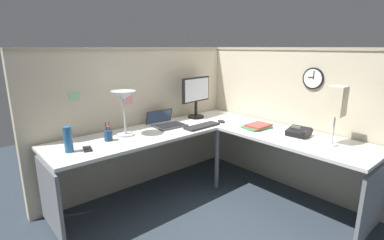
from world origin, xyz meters
The scene contains 18 objects.
ground_plane centered at (0.00, 0.00, 0.00)m, with size 6.80×6.80×0.00m, color #2D3842.
cubicle_wall_back centered at (-0.36, 0.87, 0.79)m, with size 2.57×0.12×1.58m.
cubicle_wall_right centered at (0.87, -0.27, 0.79)m, with size 0.12×2.37×1.58m.
desk centered at (-0.15, -0.05, 0.63)m, with size 2.35×2.15×0.73m.
monitor centered at (0.27, 0.64, 1.02)m, with size 0.46×0.20×0.50m.
laptop centered at (-0.23, 0.61, 0.75)m, with size 0.36×0.40×0.22m.
keyboard centered at (0.02, 0.26, 0.74)m, with size 0.43×0.14×0.02m, color #232326.
computer_mouse centered at (0.32, 0.25, 0.75)m, with size 0.06×0.10×0.03m, color #232326.
desk_lamp_dome centered at (-0.76, 0.54, 1.09)m, with size 0.24×0.24×0.44m.
pen_cup centered at (-0.96, 0.50, 0.78)m, with size 0.08×0.08×0.18m.
cell_phone centered at (-1.21, 0.39, 0.73)m, with size 0.07×0.14×0.01m, color black.
thermos_flask centered at (-1.34, 0.43, 0.84)m, with size 0.07×0.07×0.22m, color #26598C.
office_phone centered at (0.52, -0.61, 0.77)m, with size 0.21×0.22×0.11m.
book_stack centered at (0.44, -0.17, 0.75)m, with size 0.31×0.25×0.04m.
desk_lamp_paper centered at (0.50, -0.94, 1.11)m, with size 0.13×0.13×0.53m.
wall_clock centered at (0.82, -0.55, 1.27)m, with size 0.04×0.22×0.22m.
pinned_note_leftmost centered at (-0.56, 0.82, 1.02)m, with size 0.10×0.00×0.08m, color pink.
pinned_note_middle centered at (-1.12, 0.82, 1.13)m, with size 0.10×0.00×0.07m, color #8CCC99.
Camera 1 is at (-2.06, -1.95, 1.59)m, focal length 26.86 mm.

